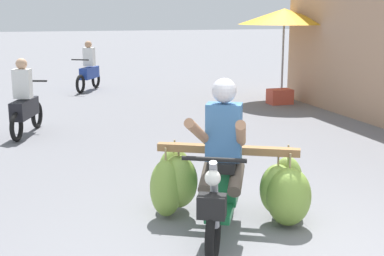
{
  "coord_description": "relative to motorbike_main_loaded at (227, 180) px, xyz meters",
  "views": [
    {
      "loc": [
        -1.93,
        -3.72,
        2.19
      ],
      "look_at": [
        -0.2,
        1.91,
        0.9
      ],
      "focal_mm": 49.5,
      "sensor_mm": 36.0,
      "label": 1
    }
  ],
  "objects": [
    {
      "name": "market_umbrella_near_shop",
      "position": [
        4.13,
        7.02,
        1.61
      ],
      "size": [
        2.27,
        2.27,
        2.28
      ],
      "color": "#99999E",
      "rests_on": "ground"
    },
    {
      "name": "motorbike_main_loaded",
      "position": [
        0.0,
        0.0,
        0.0
      ],
      "size": [
        1.72,
        1.99,
        1.58
      ],
      "color": "black",
      "rests_on": "ground"
    },
    {
      "name": "motorbike_distant_ahead_right",
      "position": [
        -2.03,
        4.89,
        0.1
      ],
      "size": [
        0.7,
        1.56,
        1.4
      ],
      "color": "black",
      "rests_on": "ground"
    },
    {
      "name": "produce_crate",
      "position": [
        3.87,
        6.6,
        -0.29
      ],
      "size": [
        0.56,
        0.4,
        0.36
      ],
      "primitive_type": "cube",
      "color": "#CC4C38",
      "rests_on": "ground"
    },
    {
      "name": "motorbike_distant_ahead_left",
      "position": [
        -0.3,
        10.27,
        0.1
      ],
      "size": [
        0.9,
        1.45,
        1.4
      ],
      "color": "black",
      "rests_on": "ground"
    }
  ]
}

